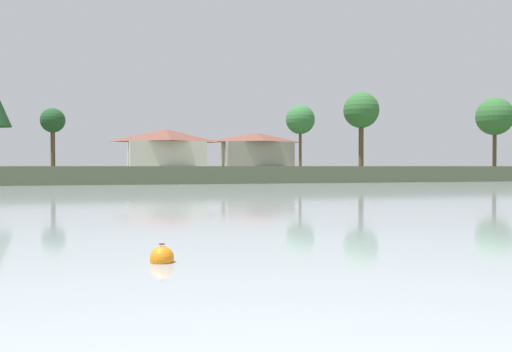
{
  "coord_description": "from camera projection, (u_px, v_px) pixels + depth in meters",
  "views": [
    {
      "loc": [
        -11.37,
        -4.01,
        1.97
      ],
      "look_at": [
        -2.5,
        27.85,
        1.38
      ],
      "focal_mm": 38.5,
      "sensor_mm": 36.0,
      "label": 1
    }
  ],
  "objects": [
    {
      "name": "shore_tree_center",
      "position": [
        495.0,
        117.0,
        98.61
      ],
      "size": [
        6.68,
        6.68,
        12.29
      ],
      "color": "brown",
      "rests_on": "far_shore_bank"
    },
    {
      "name": "shore_tree_far_left",
      "position": [
        361.0,
        111.0,
        88.07
      ],
      "size": [
        5.75,
        5.75,
        11.89
      ],
      "color": "brown",
      "rests_on": "far_shore_bank"
    },
    {
      "name": "cottage_near_water",
      "position": [
        256.0,
        149.0,
        90.32
      ],
      "size": [
        11.92,
        7.31,
        5.52
      ],
      "color": "#9E998E",
      "rests_on": "far_shore_bank"
    },
    {
      "name": "cottage_eastern",
      "position": [
        166.0,
        147.0,
        82.88
      ],
      "size": [
        11.97,
        9.05,
        5.62
      ],
      "color": "silver",
      "rests_on": "far_shore_bank"
    },
    {
      "name": "mooring_buoy_orange",
      "position": [
        162.0,
        258.0,
        11.23
      ],
      "size": [
        0.5,
        0.5,
        0.55
      ],
      "color": "orange",
      "rests_on": "ground"
    },
    {
      "name": "shore_tree_center_right",
      "position": [
        53.0,
        122.0,
        76.95
      ],
      "size": [
        3.44,
        3.44,
        8.17
      ],
      "color": "brown",
      "rests_on": "far_shore_bank"
    },
    {
      "name": "shore_tree_left",
      "position": [
        300.0,
        120.0,
        86.44
      ],
      "size": [
        4.61,
        4.61,
        9.68
      ],
      "color": "brown",
      "rests_on": "far_shore_bank"
    },
    {
      "name": "far_shore_bank",
      "position": [
        182.0,
        173.0,
        82.13
      ],
      "size": [
        237.51,
        45.4,
        1.97
      ],
      "primitive_type": "cube",
      "color": "#4C563D",
      "rests_on": "ground"
    }
  ]
}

